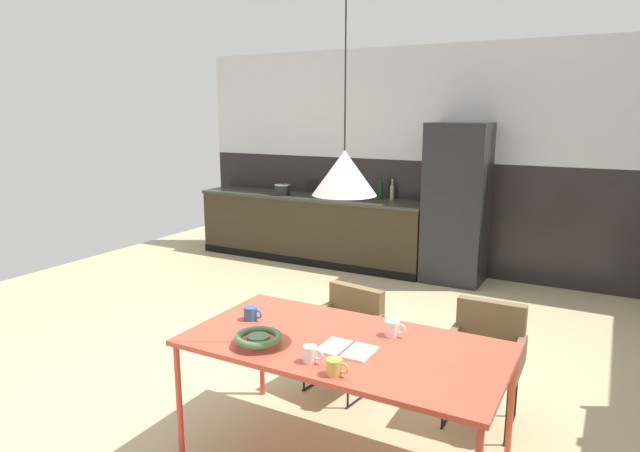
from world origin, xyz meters
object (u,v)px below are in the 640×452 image
(mug_white_ceramic, at_px, (393,328))
(cooking_pot, at_px, (282,190))
(pendant_lamp_over_table_near, at_px, (344,173))
(armchair_far_side, at_px, (347,324))
(dining_table, at_px, (344,349))
(bottle_vinegar_dark, at_px, (381,190))
(mug_wide_latte, at_px, (311,354))
(refrigerator_column, at_px, (456,204))
(fruit_bowl, at_px, (258,338))
(open_book, at_px, (347,349))
(mug_short_terracotta, at_px, (335,367))
(mug_glass_clear, at_px, (251,313))
(bottle_spice_small, at_px, (392,192))
(armchair_head_of_table, at_px, (486,346))

(mug_white_ceramic, xyz_separation_m, cooking_pot, (-3.00, 3.54, 0.19))
(pendant_lamp_over_table_near, bearing_deg, armchair_far_side, 114.38)
(dining_table, distance_m, bottle_vinegar_dark, 4.29)
(mug_white_ceramic, distance_m, mug_wide_latte, 0.59)
(refrigerator_column, relative_size, mug_white_ceramic, 14.83)
(refrigerator_column, bearing_deg, fruit_bowl, -90.16)
(bottle_vinegar_dark, bearing_deg, open_book, -70.02)
(mug_short_terracotta, xyz_separation_m, pendant_lamp_over_table_near, (-0.14, 0.37, 0.93))
(refrigerator_column, height_order, mug_short_terracotta, refrigerator_column)
(dining_table, xyz_separation_m, fruit_bowl, (-0.40, -0.27, 0.09))
(refrigerator_column, distance_m, fruit_bowl, 4.16)
(cooking_pot, height_order, bottle_vinegar_dark, bottle_vinegar_dark)
(mug_white_ceramic, bearing_deg, mug_glass_clear, -168.08)
(armchair_far_side, relative_size, bottle_vinegar_dark, 2.47)
(dining_table, bearing_deg, fruit_bowl, -145.75)
(mug_white_ceramic, distance_m, pendant_lamp_over_table_near, 0.98)
(refrigerator_column, distance_m, cooking_pot, 2.40)
(dining_table, relative_size, fruit_bowl, 6.74)
(pendant_lamp_over_table_near, bearing_deg, mug_glass_clear, 176.24)
(fruit_bowl, height_order, mug_white_ceramic, mug_white_ceramic)
(fruit_bowl, bearing_deg, dining_table, 34.25)
(dining_table, xyz_separation_m, bottle_spice_small, (-1.31, 4.11, 0.30))
(fruit_bowl, xyz_separation_m, bottle_vinegar_dark, (-1.03, 4.31, 0.23))
(pendant_lamp_over_table_near, bearing_deg, cooking_pot, 126.51)
(bottle_vinegar_dark, bearing_deg, mug_wide_latte, -72.22)
(fruit_bowl, xyz_separation_m, cooking_pot, (-2.39, 4.03, 0.19))
(fruit_bowl, height_order, mug_short_terracotta, mug_short_terracotta)
(refrigerator_column, bearing_deg, bottle_spice_small, 166.01)
(pendant_lamp_over_table_near, bearing_deg, mug_short_terracotta, -69.92)
(refrigerator_column, distance_m, bottle_spice_small, 0.95)
(mug_short_terracotta, bearing_deg, mug_wide_latte, 158.98)
(dining_table, relative_size, mug_glass_clear, 14.10)
(pendant_lamp_over_table_near, bearing_deg, mug_white_ceramic, 47.45)
(mug_white_ceramic, height_order, mug_wide_latte, mug_white_ceramic)
(cooking_pot, bearing_deg, mug_short_terracotta, -54.75)
(armchair_far_side, height_order, armchair_head_of_table, armchair_head_of_table)
(dining_table, distance_m, armchair_far_side, 0.95)
(refrigerator_column, distance_m, open_book, 4.01)
(armchair_far_side, distance_m, open_book, 1.07)
(refrigerator_column, bearing_deg, mug_glass_clear, -94.18)
(refrigerator_column, distance_m, armchair_far_side, 3.08)
(refrigerator_column, xyz_separation_m, mug_glass_clear, (-0.28, -3.85, -0.16))
(bottle_spice_small, bearing_deg, armchair_far_side, -74.27)
(mug_glass_clear, relative_size, bottle_spice_small, 0.48)
(mug_white_ceramic, xyz_separation_m, mug_wide_latte, (-0.25, -0.53, -0.00))
(mug_white_ceramic, bearing_deg, cooking_pot, 130.31)
(open_book, distance_m, mug_glass_clear, 0.75)
(fruit_bowl, distance_m, mug_glass_clear, 0.41)
(armchair_head_of_table, height_order, mug_white_ceramic, mug_white_ceramic)
(dining_table, xyz_separation_m, open_book, (0.06, -0.09, 0.05))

